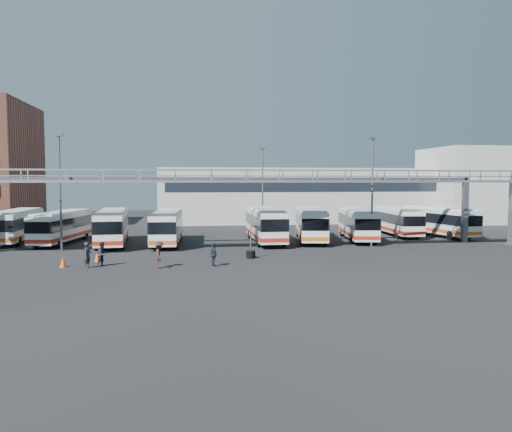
{
  "coord_description": "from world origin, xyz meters",
  "views": [
    {
      "loc": [
        -5.13,
        -37.38,
        6.11
      ],
      "look_at": [
        0.95,
        6.0,
        3.05
      ],
      "focal_mm": 35.0,
      "sensor_mm": 36.0,
      "label": 1
    }
  ],
  "objects": [
    {
      "name": "warehouse",
      "position": [
        12.0,
        38.0,
        4.0
      ],
      "size": [
        42.0,
        14.0,
        8.0
      ],
      "primitive_type": "cube",
      "color": "#9E9E99",
      "rests_on": "ground"
    },
    {
      "name": "bus_3",
      "position": [
        -7.0,
        11.29,
        1.79
      ],
      "size": [
        2.92,
        10.73,
        3.23
      ],
      "rotation": [
        0.0,
        0.0,
        -0.04
      ],
      "color": "silver",
      "rests_on": "ground"
    },
    {
      "name": "light_pole_mid",
      "position": [
        12.0,
        7.0,
        5.73
      ],
      "size": [
        0.7,
        0.35,
        10.21
      ],
      "color": "#4C4F54",
      "rests_on": "ground"
    },
    {
      "name": "bus_0",
      "position": [
        -21.89,
        15.06,
        1.8
      ],
      "size": [
        2.73,
        10.76,
        3.25
      ],
      "rotation": [
        0.0,
        0.0,
        0.02
      ],
      "color": "silver",
      "rests_on": "ground"
    },
    {
      "name": "gantry",
      "position": [
        0.0,
        5.87,
        5.51
      ],
      "size": [
        51.4,
        5.15,
        7.1
      ],
      "color": "gray",
      "rests_on": "ground"
    },
    {
      "name": "light_pole_left",
      "position": [
        -16.0,
        8.0,
        5.73
      ],
      "size": [
        0.7,
        0.35,
        10.21
      ],
      "color": "#4C4F54",
      "rests_on": "ground"
    },
    {
      "name": "pedestrian_b",
      "position": [
        -11.12,
        -0.75,
        0.89
      ],
      "size": [
        1.06,
        1.1,
        1.79
      ],
      "primitive_type": "imported",
      "rotation": [
        0.0,
        0.0,
        0.93
      ],
      "color": "#272230",
      "rests_on": "ground"
    },
    {
      "name": "pedestrian_c",
      "position": [
        -7.05,
        -2.04,
        0.95
      ],
      "size": [
        0.85,
        1.3,
        1.9
      ],
      "primitive_type": "imported",
      "rotation": [
        0.0,
        0.0,
        1.69
      ],
      "color": "#2C1F1D",
      "rests_on": "ground"
    },
    {
      "name": "cone_left",
      "position": [
        -13.85,
        -0.77,
        0.37
      ],
      "size": [
        0.52,
        0.52,
        0.73
      ],
      "primitive_type": "cone",
      "rotation": [
        0.0,
        0.0,
        0.13
      ],
      "color": "#F24C0D",
      "rests_on": "ground"
    },
    {
      "name": "ground",
      "position": [
        0.0,
        0.0,
        0.0
      ],
      "size": [
        140.0,
        140.0,
        0.0
      ],
      "primitive_type": "plane",
      "color": "black",
      "rests_on": "ground"
    },
    {
      "name": "pedestrian_a",
      "position": [
        -12.07,
        -1.22,
        0.91
      ],
      "size": [
        0.6,
        0.76,
        1.82
      ],
      "primitive_type": "imported",
      "rotation": [
        0.0,
        0.0,
        1.29
      ],
      "color": "#212129",
      "rests_on": "ground"
    },
    {
      "name": "bus_1",
      "position": [
        -17.24,
        13.52,
        1.75
      ],
      "size": [
        4.11,
        10.68,
        3.17
      ],
      "rotation": [
        0.0,
        0.0,
        -0.17
      ],
      "color": "silver",
      "rests_on": "ground"
    },
    {
      "name": "building_right",
      "position": [
        38.0,
        32.0,
        5.5
      ],
      "size": [
        14.0,
        12.0,
        11.0
      ],
      "primitive_type": "cube",
      "color": "#B2B2AD",
      "rests_on": "ground"
    },
    {
      "name": "tire_stack",
      "position": [
        -0.09,
        1.62,
        0.36
      ],
      "size": [
        0.75,
        0.75,
        2.14
      ],
      "color": "black",
      "rests_on": "ground"
    },
    {
      "name": "pedestrian_d",
      "position": [
        -3.21,
        -1.84,
        0.85
      ],
      "size": [
        0.71,
        1.07,
        1.69
      ],
      "primitive_type": "imported",
      "rotation": [
        0.0,
        0.0,
        1.9
      ],
      "color": "#19212E",
      "rests_on": "ground"
    },
    {
      "name": "light_pole_back",
      "position": [
        4.0,
        22.0,
        5.73
      ],
      "size": [
        0.7,
        0.35,
        10.21
      ],
      "color": "#4C4F54",
      "rests_on": "ground"
    },
    {
      "name": "bus_2",
      "position": [
        -12.18,
        11.48,
        1.85
      ],
      "size": [
        3.34,
        11.18,
        3.35
      ],
      "rotation": [
        0.0,
        0.0,
        0.07
      ],
      "color": "silver",
      "rests_on": "ground"
    },
    {
      "name": "bus_7",
      "position": [
        12.45,
        12.15,
        1.79
      ],
      "size": [
        4.13,
        10.91,
        3.24
      ],
      "rotation": [
        0.0,
        0.0,
        -0.16
      ],
      "color": "silver",
      "rests_on": "ground"
    },
    {
      "name": "bus_5",
      "position": [
        2.67,
        11.6,
        1.89
      ],
      "size": [
        2.66,
        11.27,
        3.42
      ],
      "rotation": [
        0.0,
        0.0,
        -0.0
      ],
      "color": "silver",
      "rests_on": "ground"
    },
    {
      "name": "bus_8",
      "position": [
        18.37,
        15.85,
        1.74
      ],
      "size": [
        3.12,
        10.52,
        3.15
      ],
      "rotation": [
        0.0,
        0.0,
        -0.07
      ],
      "color": "silver",
      "rests_on": "ground"
    },
    {
      "name": "bus_6",
      "position": [
        7.48,
        12.11,
        1.85
      ],
      "size": [
        4.39,
        11.31,
        3.35
      ],
      "rotation": [
        0.0,
        0.0,
        -0.17
      ],
      "color": "silver",
      "rests_on": "ground"
    },
    {
      "name": "bus_9",
      "position": [
        22.61,
        14.47,
        1.8
      ],
      "size": [
        4.28,
        10.97,
        3.25
      ],
      "rotation": [
        0.0,
        0.0,
        0.17
      ],
      "color": "silver",
      "rests_on": "ground"
    },
    {
      "name": "cone_right",
      "position": [
        -11.89,
        1.54,
        0.35
      ],
      "size": [
        0.53,
        0.53,
        0.7
      ],
      "primitive_type": "cone",
      "rotation": [
        0.0,
        0.0,
        0.24
      ],
      "color": "#F24C0D",
      "rests_on": "ground"
    }
  ]
}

